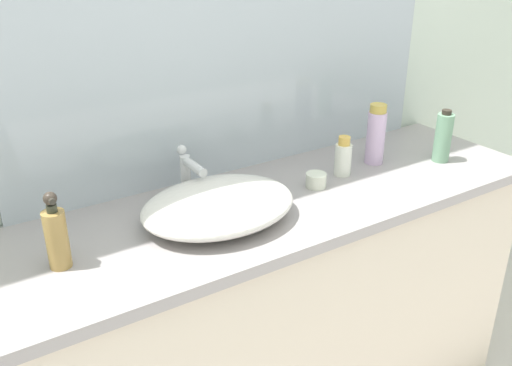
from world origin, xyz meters
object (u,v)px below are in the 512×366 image
at_px(sink_basin, 219,205).
at_px(lotion_bottle, 343,158).
at_px(spray_can, 376,135).
at_px(candle_jar, 316,180).
at_px(soap_dispenser, 56,236).
at_px(perfume_bottle, 443,137).

bearing_deg(sink_basin, lotion_bottle, 6.61).
bearing_deg(lotion_bottle, spray_can, 7.34).
distance_m(sink_basin, candle_jar, 0.35).
height_order(sink_basin, soap_dispenser, soap_dispenser).
relative_size(lotion_bottle, candle_jar, 2.04).
distance_m(perfume_bottle, candle_jar, 0.48).
xyz_separation_m(soap_dispenser, perfume_bottle, (1.22, -0.04, 0.00)).
xyz_separation_m(lotion_bottle, spray_can, (0.15, 0.02, 0.04)).
bearing_deg(candle_jar, perfume_bottle, -7.37).
relative_size(sink_basin, spray_can, 2.12).
distance_m(lotion_bottle, spray_can, 0.16).
bearing_deg(soap_dispenser, perfume_bottle, -1.76).
height_order(sink_basin, lotion_bottle, lotion_bottle).
bearing_deg(sink_basin, soap_dispenser, 179.41).
bearing_deg(soap_dispenser, sink_basin, -0.59).
relative_size(sink_basin, lotion_bottle, 3.33).
distance_m(soap_dispenser, perfume_bottle, 1.22).
distance_m(soap_dispenser, candle_jar, 0.76).
xyz_separation_m(sink_basin, spray_can, (0.62, 0.07, 0.05)).
distance_m(lotion_bottle, candle_jar, 0.13).
height_order(soap_dispenser, lotion_bottle, soap_dispenser).
bearing_deg(perfume_bottle, lotion_bottle, 165.74).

